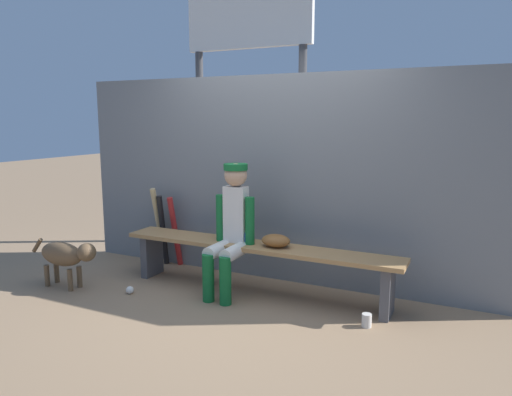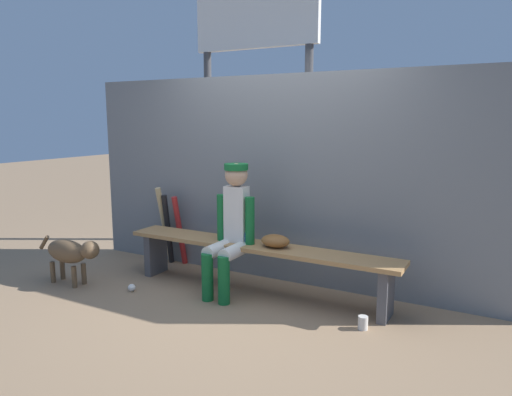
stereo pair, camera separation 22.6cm
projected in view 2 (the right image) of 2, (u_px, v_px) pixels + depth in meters
The scene contains 13 objects.
ground_plane at pixel (256, 293), 4.60m from camera, with size 30.00×30.00×0.00m, color #937556.
chainlink_fence at pixel (278, 180), 4.83m from camera, with size 4.70×0.03×2.11m, color slate.
dugout_bench at pixel (256, 255), 4.54m from camera, with size 2.80×0.36×0.49m.
player_seated at pixel (231, 224), 4.49m from camera, with size 0.41×0.55×1.26m.
baseball_glove at pixel (275, 241), 4.41m from camera, with size 0.28×0.20×0.12m, color brown.
bat_aluminum_red at pixel (180, 231), 5.42m from camera, with size 0.06×0.06×0.81m, color #B22323.
bat_aluminum_black at pixel (168, 229), 5.47m from camera, with size 0.06×0.06×0.82m, color black.
bat_wood_natural at pixel (165, 225), 5.52m from camera, with size 0.06×0.06×0.91m, color tan.
baseball at pixel (132, 288), 4.63m from camera, with size 0.07×0.07×0.07m, color white.
cup_on_ground at pixel (363, 323), 3.80m from camera, with size 0.08×0.08×0.11m, color silver.
cup_on_bench at pixel (248, 238), 4.55m from camera, with size 0.08×0.08×0.11m, color #1E47AD.
scoreboard at pixel (260, 58), 5.85m from camera, with size 1.96×0.27×3.50m.
dog at pixel (71, 252), 4.79m from camera, with size 0.84×0.20×0.49m.
Camera 2 is at (2.11, -3.84, 1.68)m, focal length 33.15 mm.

